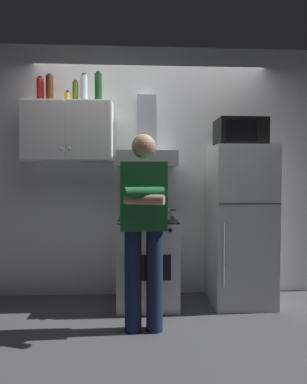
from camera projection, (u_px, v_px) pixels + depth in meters
The scene contains 15 objects.
ground_plane at pixel (154, 313), 3.15m from camera, with size 7.00×7.00×0.00m, color #4C4C51.
back_wall_tiled at pixel (151, 172), 3.69m from camera, with size 4.80×0.10×2.70m, color white.
upper_cabinet at pixel (69, 132), 3.41m from camera, with size 0.90×0.37×0.60m.
stove_oven at pixel (147, 262), 3.38m from camera, with size 0.60×0.62×0.87m.
range_hood at pixel (147, 148), 3.46m from camera, with size 0.60×0.44×0.75m.
refrigerator at pixel (240, 225), 3.41m from camera, with size 0.60×0.62×1.60m.
microwave at pixel (240, 133), 3.39m from camera, with size 0.48×0.37×0.28m.
person_standing at pixel (144, 224), 2.75m from camera, with size 0.38×0.33×1.64m.
cooking_pot at pixel (161, 214), 3.24m from camera, with size 0.29×0.19×0.11m.
bottle_vodka_clear at pixel (84, 89), 3.44m from camera, with size 0.07×0.07×0.31m.
bottle_spice_jar at pixel (67, 97), 3.39m from camera, with size 0.06×0.06×0.12m.
bottle_soda_red at pixel (40, 90), 3.39m from camera, with size 0.07×0.07×0.26m.
bottle_wine_green at pixel (98, 88), 3.37m from camera, with size 0.07×0.07×0.31m.
bottle_rum_dark at pixel (50, 89), 3.36m from camera, with size 0.07×0.07×0.28m.
bottle_olive_oil at pixel (75, 92), 3.42m from camera, with size 0.06×0.06×0.23m.
Camera 1 is at (-0.17, -3.10, 1.27)m, focal length 31.15 mm.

